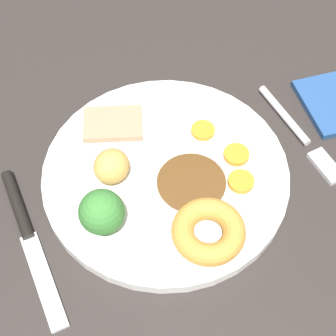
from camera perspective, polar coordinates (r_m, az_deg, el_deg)
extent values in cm
cube|color=#2B2623|center=(57.94, 0.51, -1.63)|extent=(120.00, 84.00, 3.60)
cylinder|color=white|center=(55.36, 0.00, -0.99)|extent=(26.55, 26.55, 1.40)
cylinder|color=#563819|center=(54.03, 2.62, -1.59)|extent=(7.33, 7.33, 0.30)
cube|color=tan|center=(58.67, -6.13, 4.91)|extent=(8.07, 7.30, 0.80)
torus|color=#C68938|center=(50.14, 4.52, -7.00)|extent=(7.28, 7.28, 2.24)
ellipsoid|color=tan|center=(53.44, -6.30, 0.20)|extent=(5.18, 5.05, 3.57)
cylinder|color=orange|center=(54.35, 8.10, -1.50)|extent=(2.77, 2.77, 0.65)
cylinder|color=orange|center=(56.29, 7.60, 1.48)|extent=(2.81, 2.81, 0.62)
cylinder|color=orange|center=(58.01, 3.91, 4.18)|extent=(2.70, 2.70, 0.55)
cylinder|color=#8CB766|center=(51.17, -7.11, -6.15)|extent=(1.72, 1.72, 1.52)
sphere|color=#387A33|center=(49.15, -7.39, -4.87)|extent=(4.48, 4.48, 4.48)
cylinder|color=silver|center=(62.50, 12.73, 5.82)|extent=(1.62, 9.54, 0.90)
cube|color=silver|center=(59.26, 17.14, 0.19)|extent=(2.33, 4.64, 0.60)
cylinder|color=black|center=(55.91, -16.40, -3.91)|extent=(2.16, 8.58, 1.20)
cube|color=silver|center=(51.79, -13.64, -12.00)|extent=(2.88, 10.63, 0.40)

